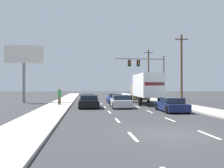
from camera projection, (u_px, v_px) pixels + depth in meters
ground_plane at (111, 101)px, 35.96m from camera, size 140.00×140.00×0.00m
sidewalk_right at (166, 102)px, 31.71m from camera, size 2.71×80.00×0.14m
sidewalk_left at (61, 103)px, 30.27m from camera, size 2.71×80.00×0.14m
lane_markings at (115, 104)px, 30.58m from camera, size 3.54×52.00×0.01m
car_orange at (88, 99)px, 31.87m from camera, size 2.06×4.56×1.16m
car_black at (89, 102)px, 24.58m from camera, size 2.03×4.15×1.27m
car_blue at (115, 99)px, 31.83m from camera, size 1.89×4.22×1.20m
car_silver at (121, 102)px, 24.78m from camera, size 2.00×4.44×1.28m
box_truck at (146, 87)px, 29.65m from camera, size 2.73×8.78×3.57m
car_navy at (172, 105)px, 20.84m from camera, size 1.99×4.26×1.19m
traffic_signal_mast at (144, 67)px, 37.03m from camera, size 7.48×0.69×6.80m
utility_pole_mid at (182, 68)px, 32.49m from camera, size 1.80×0.28×8.95m
utility_pole_far at (149, 73)px, 48.77m from camera, size 1.80×0.28×9.40m
roadside_billboard at (24, 61)px, 32.18m from camera, size 5.00×0.36×7.50m
pedestrian_near_corner at (59, 96)px, 27.02m from camera, size 0.38×0.38×1.84m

